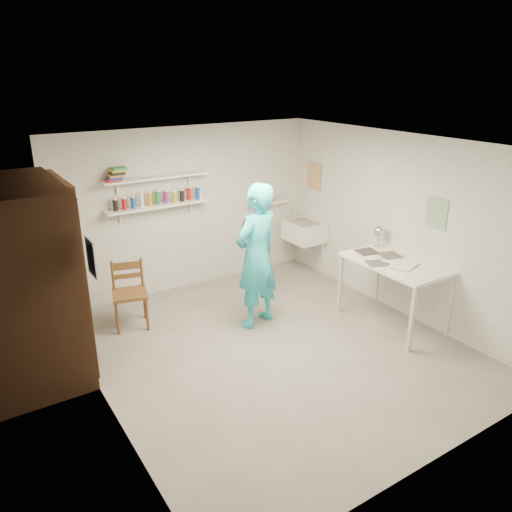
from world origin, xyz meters
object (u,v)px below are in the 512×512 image
wall_clock (252,228)px  desk_lamp (380,231)px  work_table (393,293)px  belfast_sink (304,232)px  man (257,256)px  wooden_chair (130,294)px

wall_clock → desk_lamp: (1.63, -0.65, -0.16)m
wall_clock → work_table: 2.01m
belfast_sink → man: bearing=-146.3°
wall_clock → work_table: wall_clock is taller
wall_clock → desk_lamp: 1.76m
man → wall_clock: 0.38m
wooden_chair → work_table: bearing=-15.8°
belfast_sink → wall_clock: size_ratio=1.79×
wooden_chair → desk_lamp: 3.39m
wall_clock → wooden_chair: bearing=142.4°
man → wooden_chair: man is taller
desk_lamp → belfast_sink: bearing=94.0°
wall_clock → work_table: size_ratio=0.26×
belfast_sink → wooden_chair: bearing=-175.1°
work_table → desk_lamp: size_ratio=8.00×
man → work_table: man is taller
wall_clock → belfast_sink: bearing=13.2°
wooden_chair → wall_clock: bearing=-6.3°
man → desk_lamp: size_ratio=11.49×
belfast_sink → desk_lamp: desk_lamp is taller
belfast_sink → desk_lamp: (0.10, -1.49, 0.39)m
belfast_sink → wall_clock: wall_clock is taller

